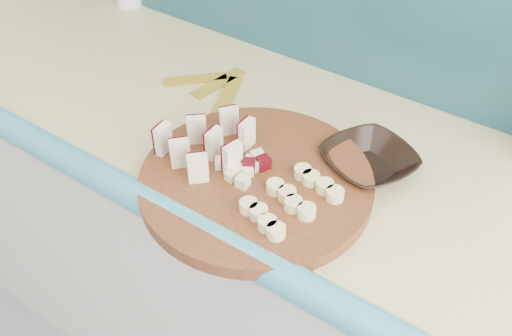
% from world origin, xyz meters
% --- Properties ---
extents(kitchen_counter, '(2.20, 0.63, 0.91)m').
position_xyz_m(kitchen_counter, '(0.10, 1.50, 0.46)').
color(kitchen_counter, silver).
rests_on(kitchen_counter, ground).
extents(cutting_board, '(0.53, 0.53, 0.03)m').
position_xyz_m(cutting_board, '(0.22, 1.35, 0.92)').
color(cutting_board, '#44220E').
rests_on(cutting_board, kitchen_counter).
extents(apple_wedges, '(0.17, 0.19, 0.06)m').
position_xyz_m(apple_wedges, '(0.11, 1.34, 0.97)').
color(apple_wedges, '#FBF2C8').
rests_on(apple_wedges, cutting_board).
extents(apple_chunks, '(0.07, 0.07, 0.02)m').
position_xyz_m(apple_chunks, '(0.19, 1.35, 0.95)').
color(apple_chunks, '#FEF2CB').
rests_on(apple_chunks, cutting_board).
extents(banana_slices, '(0.14, 0.18, 0.02)m').
position_xyz_m(banana_slices, '(0.31, 1.32, 0.95)').
color(banana_slices, '#FAE898').
rests_on(banana_slices, cutting_board).
extents(brown_bowl, '(0.22, 0.22, 0.04)m').
position_xyz_m(brown_bowl, '(0.37, 1.51, 0.93)').
color(brown_bowl, black).
rests_on(brown_bowl, kitchen_counter).
extents(banana_peel, '(0.21, 0.18, 0.01)m').
position_xyz_m(banana_peel, '(-0.05, 1.57, 0.91)').
color(banana_peel, gold).
rests_on(banana_peel, kitchen_counter).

